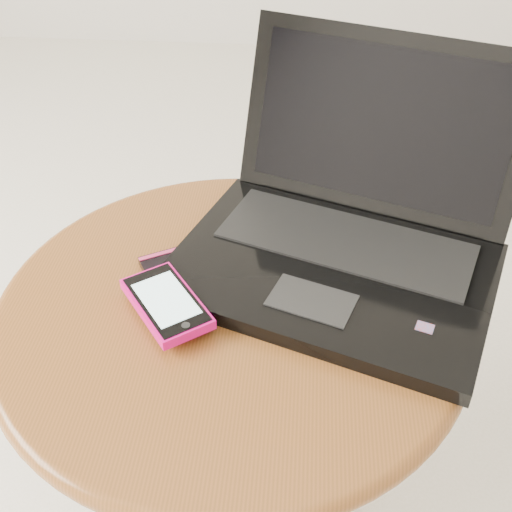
{
  "coord_description": "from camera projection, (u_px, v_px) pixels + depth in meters",
  "views": [
    {
      "loc": [
        0.14,
        -0.61,
        0.99
      ],
      "look_at": [
        0.09,
        -0.03,
        0.52
      ],
      "focal_mm": 45.16,
      "sensor_mm": 36.0,
      "label": 1
    }
  ],
  "objects": [
    {
      "name": "table",
      "position": [
        233.0,
        356.0,
        0.84
      ],
      "size": [
        0.58,
        0.58,
        0.46
      ],
      "color": "#4C2B19",
      "rests_on": "ground"
    },
    {
      "name": "laptop",
      "position": [
        346.0,
        227.0,
        0.82
      ],
      "size": [
        0.48,
        0.46,
        0.25
      ],
      "color": "black",
      "rests_on": "table"
    },
    {
      "name": "phone_black",
      "position": [
        179.0,
        283.0,
        0.8
      ],
      "size": [
        0.12,
        0.14,
        0.01
      ],
      "color": "black",
      "rests_on": "table"
    },
    {
      "name": "phone_pink",
      "position": [
        166.0,
        303.0,
        0.75
      ],
      "size": [
        0.13,
        0.14,
        0.01
      ],
      "color": "#DF0978",
      "rests_on": "phone_black"
    }
  ]
}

